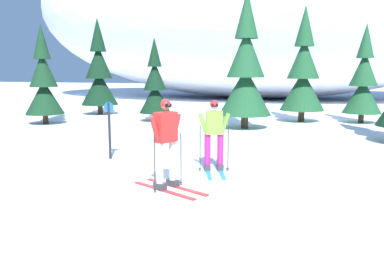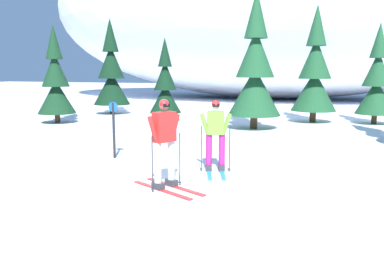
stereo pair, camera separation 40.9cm
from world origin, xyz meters
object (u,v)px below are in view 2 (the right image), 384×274
object	(u,v)px
skier_red_jacket	(165,141)
pine_tree_center_right	(315,74)
pine_tree_center_left	(165,86)
pine_tree_far_left	(56,82)
skier_lime_jacket	(216,135)
pine_tree_right	(377,82)
trail_marker_post	(114,127)
pine_tree_left	(111,74)
pine_tree_center	(255,72)

from	to	relation	value
skier_red_jacket	pine_tree_center_right	distance (m)	12.52
pine_tree_center_left	pine_tree_center_right	xyz separation A→B (m)	(6.67, 1.84, 0.59)
pine_tree_far_left	pine_tree_center_right	xyz separation A→B (m)	(11.05, 4.20, 0.38)
pine_tree_far_left	skier_lime_jacket	bearing A→B (deg)	-33.93
skier_red_jacket	pine_tree_right	size ratio (longest dim) A/B	0.41
trail_marker_post	pine_tree_center_right	bearing A→B (deg)	64.76
pine_tree_left	pine_tree_center_right	distance (m)	10.72
skier_lime_jacket	pine_tree_center_left	xyz separation A→B (m)	(-4.99, 8.67, 0.74)
skier_lime_jacket	pine_tree_right	distance (m)	11.65
pine_tree_left	trail_marker_post	bearing A→B (deg)	-59.45
pine_tree_far_left	skier_red_jacket	bearing A→B (deg)	-42.43
pine_tree_center	trail_marker_post	size ratio (longest dim) A/B	3.60
pine_tree_center_left	pine_tree_center	bearing A→B (deg)	-15.20
pine_tree_center	pine_tree_right	size ratio (longest dim) A/B	1.25
pine_tree_center_right	pine_tree_center_left	bearing A→B (deg)	-164.61
pine_tree_far_left	pine_tree_center_left	bearing A→B (deg)	28.32
pine_tree_far_left	pine_tree_center_right	distance (m)	11.83
trail_marker_post	pine_tree_far_left	bearing A→B (deg)	137.43
pine_tree_center	skier_lime_jacket	bearing A→B (deg)	-86.13
pine_tree_left	skier_red_jacket	bearing A→B (deg)	-55.65
skier_lime_jacket	pine_tree_far_left	xyz separation A→B (m)	(-9.38, 6.31, 0.95)
skier_lime_jacket	pine_tree_center_right	bearing A→B (deg)	80.93
pine_tree_far_left	pine_tree_right	xyz separation A→B (m)	(13.71, 4.46, 0.03)
pine_tree_center_right	trail_marker_post	xyz separation A→B (m)	(-4.72, -10.02, -1.35)
skier_red_jacket	trail_marker_post	xyz separation A→B (m)	(-2.47, 2.23, -0.10)
skier_lime_jacket	trail_marker_post	bearing A→B (deg)	170.82
pine_tree_right	pine_tree_center	bearing A→B (deg)	-145.53
pine_tree_right	pine_tree_left	bearing A→B (deg)	-179.48
pine_tree_left	trail_marker_post	xyz separation A→B (m)	(5.99, -10.16, -1.28)
pine_tree_left	pine_tree_center	distance (m)	9.11
pine_tree_center_left	trail_marker_post	world-z (taller)	pine_tree_center_left
pine_tree_left	pine_tree_center_left	xyz separation A→B (m)	(4.04, -1.98, -0.53)
pine_tree_far_left	pine_tree_left	bearing A→B (deg)	85.53
pine_tree_center	pine_tree_right	xyz separation A→B (m)	(4.83, 3.32, -0.47)
trail_marker_post	skier_lime_jacket	bearing A→B (deg)	-9.18
pine_tree_far_left	pine_tree_left	size ratio (longest dim) A/B	0.85
skier_lime_jacket	pine_tree_left	size ratio (longest dim) A/B	0.33
pine_tree_left	pine_tree_far_left	bearing A→B (deg)	-94.47
skier_lime_jacket	pine_tree_center_left	size ratio (longest dim) A/B	0.44
skier_red_jacket	pine_tree_left	bearing A→B (deg)	124.35
pine_tree_far_left	pine_tree_center_left	size ratio (longest dim) A/B	1.13
pine_tree_far_left	pine_tree_right	distance (m)	14.41
pine_tree_right	skier_red_jacket	bearing A→B (deg)	-111.38
skier_red_jacket	pine_tree_far_left	size ratio (longest dim) A/B	0.42
pine_tree_far_left	pine_tree_center	xyz separation A→B (m)	(8.87, 1.14, 0.50)
pine_tree_far_left	trail_marker_post	xyz separation A→B (m)	(6.33, -5.82, -0.96)
pine_tree_left	pine_tree_right	bearing A→B (deg)	0.52
skier_red_jacket	pine_tree_center	world-z (taller)	pine_tree_center
pine_tree_right	trail_marker_post	world-z (taller)	pine_tree_right
pine_tree_far_left	pine_tree_right	world-z (taller)	pine_tree_right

